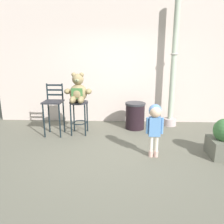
{
  "coord_description": "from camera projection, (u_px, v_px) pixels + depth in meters",
  "views": [
    {
      "loc": [
        0.11,
        -3.82,
        1.76
      ],
      "look_at": [
        -0.07,
        0.52,
        0.65
      ],
      "focal_mm": 35.25,
      "sensor_mm": 36.0,
      "label": 1
    }
  ],
  "objects": [
    {
      "name": "ground_plane",
      "position": [
        115.0,
        152.0,
        4.13
      ],
      "size": [
        24.0,
        24.0,
        0.0
      ],
      "primitive_type": "plane",
      "color": "#5C5A4E"
    },
    {
      "name": "building_wall",
      "position": [
        117.0,
        50.0,
        5.77
      ],
      "size": [
        6.49,
        0.3,
        3.83
      ],
      "primitive_type": "cube",
      "color": "beige",
      "rests_on": "ground_plane"
    },
    {
      "name": "bar_stool_with_teddy",
      "position": [
        79.0,
        111.0,
        5.0
      ],
      "size": [
        0.42,
        0.42,
        0.76
      ],
      "color": "#26262B",
      "rests_on": "ground_plane"
    },
    {
      "name": "teddy_bear",
      "position": [
        78.0,
        91.0,
        4.86
      ],
      "size": [
        0.61,
        0.55,
        0.65
      ],
      "color": "olive",
      "rests_on": "bar_stool_with_teddy"
    },
    {
      "name": "child_walking",
      "position": [
        155.0,
        119.0,
        3.79
      ],
      "size": [
        0.3,
        0.24,
        0.96
      ],
      "rotation": [
        0.0,
        0.0,
        -0.09
      ],
      "color": "#D0A397",
      "rests_on": "ground_plane"
    },
    {
      "name": "trash_bin",
      "position": [
        135.0,
        116.0,
        5.41
      ],
      "size": [
        0.49,
        0.49,
        0.65
      ],
      "color": "black",
      "rests_on": "ground_plane"
    },
    {
      "name": "lamppost",
      "position": [
        173.0,
        77.0,
        5.43
      ],
      "size": [
        0.32,
        0.32,
        3.12
      ],
      "color": "#B4A1A1",
      "rests_on": "ground_plane"
    },
    {
      "name": "bar_chair_empty",
      "position": [
        54.0,
        105.0,
        4.91
      ],
      "size": [
        0.41,
        0.41,
        1.16
      ],
      "color": "#26262B",
      "rests_on": "ground_plane"
    }
  ]
}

